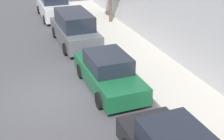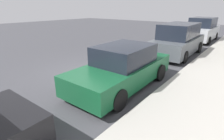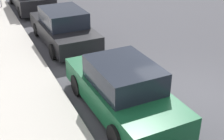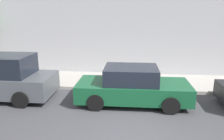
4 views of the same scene
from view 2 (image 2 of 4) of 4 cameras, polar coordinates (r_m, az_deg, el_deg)
The scene contains 5 objects.
ground_plane at distance 8.06m, azimuth -9.32°, elevation -0.76°, with size 60.00×60.00×0.00m, color #424247.
sidewalk at distance 5.76m, azimuth 26.36°, elevation -10.69°, with size 2.76×32.00×0.15m.
parked_sedan_third at distance 6.37m, azimuth 3.58°, elevation 0.76°, with size 1.92×4.53×1.54m.
parked_minivan_fourth at distance 11.47m, azimuth 20.84°, elevation 9.13°, with size 2.02×4.93×1.90m.
parked_suv_fifth at distance 17.40m, azimuth 27.29°, elevation 11.54°, with size 2.08×4.83×1.98m.
Camera 2 is at (5.66, -5.01, 2.80)m, focal length 28.00 mm.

